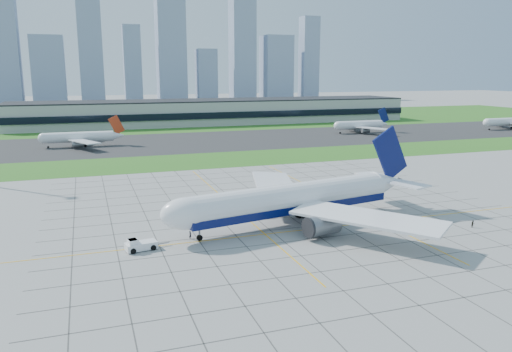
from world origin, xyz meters
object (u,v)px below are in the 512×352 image
at_px(airliner, 293,200).
at_px(distant_jet_1, 80,137).
at_px(pushback_tug, 140,245).
at_px(crew_far, 473,224).
at_px(crew_near, 190,235).
at_px(distant_jet_3, 512,122).
at_px(distant_jet_2, 361,125).

distance_m(airliner, distant_jet_1, 148.45).
xyz_separation_m(pushback_tug, distant_jet_1, (-10.48, 147.66, 3.43)).
height_order(airliner, crew_far, airliner).
distance_m(pushback_tug, crew_near, 10.98).
distance_m(crew_far, distant_jet_1, 176.51).
relative_size(airliner, distant_jet_3, 1.52).
xyz_separation_m(airliner, distant_jet_1, (-44.69, 141.56, -1.12)).
relative_size(crew_near, crew_far, 1.09).
relative_size(crew_far, distant_jet_1, 0.04).
bearing_deg(crew_near, distant_jet_3, -18.68).
bearing_deg(distant_jet_1, crew_near, -81.75).
xyz_separation_m(crew_near, distant_jet_3, (224.33, 137.40, 3.62)).
height_order(crew_near, distant_jet_1, distant_jet_1).
xyz_separation_m(airliner, distant_jet_2, (104.31, 147.12, -1.12)).
distance_m(airliner, distant_jet_3, 241.58).
bearing_deg(crew_near, crew_far, -62.00).
xyz_separation_m(airliner, pushback_tug, (-34.21, -6.10, -4.55)).
distance_m(pushback_tug, distant_jet_3, 273.77).
bearing_deg(distant_jet_1, distant_jet_2, 2.14).
relative_size(pushback_tug, distant_jet_2, 0.20).
bearing_deg(crew_near, pushback_tug, 147.60).
bearing_deg(crew_far, airliner, 162.86).
bearing_deg(distant_jet_3, crew_far, -137.64).
xyz_separation_m(pushback_tug, crew_far, (70.36, -9.21, -0.26)).
height_order(airliner, distant_jet_3, airliner).
height_order(crew_far, distant_jet_2, distant_jet_2).
height_order(crew_far, distant_jet_1, distant_jet_1).
bearing_deg(airliner, crew_far, -33.90).
bearing_deg(crew_near, distant_jet_2, -0.67).
distance_m(crew_near, crew_far, 61.21).
distance_m(crew_near, distant_jet_1, 145.87).
relative_size(airliner, distant_jet_2, 1.52).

